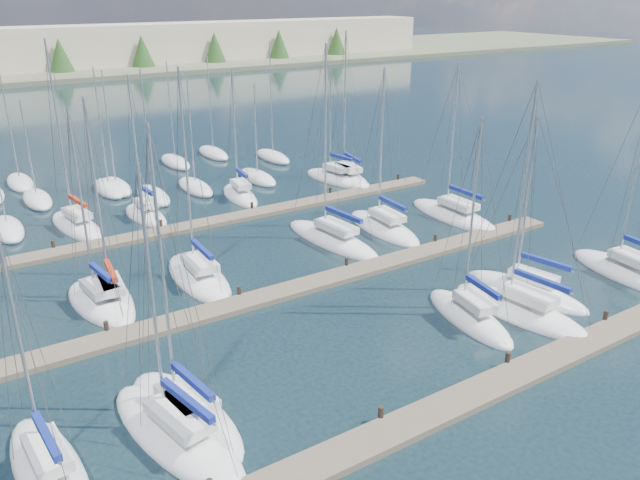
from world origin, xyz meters
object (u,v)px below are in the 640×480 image
sailboat_m (453,215)px  sailboat_d (469,317)px  sailboat_q (334,178)px  sailboat_o (146,215)px  sailboat_k (332,239)px  sailboat_b (176,434)px  sailboat_i (113,299)px  sailboat_h (100,303)px  sailboat_l (384,228)px  sailboat_p (240,195)px  sailboat_a (49,471)px  sailboat_j (199,277)px  sailboat_c (184,415)px  sailboat_g (626,272)px  sailboat_n (77,226)px  sailboat_r (347,178)px  sailboat_e (520,310)px  sailboat_f (526,291)px

sailboat_m → sailboat_d: (-11.49, -13.18, 0.02)m
sailboat_q → sailboat_o: bearing=174.1°
sailboat_k → sailboat_b: bearing=-146.1°
sailboat_i → sailboat_h: size_ratio=1.04×
sailboat_h → sailboat_q: size_ratio=1.09×
sailboat_l → sailboat_q: (4.45, 13.53, -0.00)m
sailboat_l → sailboat_p: bearing=117.6°
sailboat_a → sailboat_q: sailboat_q is taller
sailboat_j → sailboat_h: bearing=-176.3°
sailboat_c → sailboat_b: bearing=-135.0°
sailboat_g → sailboat_n: 40.56m
sailboat_n → sailboat_i: bearing=-103.0°
sailboat_j → sailboat_d: size_ratio=1.15×
sailboat_p → sailboat_r: size_ratio=0.81×
sailboat_e → sailboat_r: bearing=68.1°
sailboat_o → sailboat_r: sailboat_r is taller
sailboat_o → sailboat_r: (20.49, 0.07, -0.01)m
sailboat_g → sailboat_q: 29.11m
sailboat_f → sailboat_a: bearing=168.2°
sailboat_l → sailboat_f: (0.47, -13.61, 0.01)m
sailboat_k → sailboat_n: (-15.43, 13.34, 0.01)m
sailboat_j → sailboat_n: (-4.45, 14.09, 0.02)m
sailboat_f → sailboat_q: (3.97, 27.14, -0.01)m
sailboat_a → sailboat_l: (27.58, 14.06, -0.01)m
sailboat_e → sailboat_b: sailboat_e is taller
sailboat_a → sailboat_b: bearing=-10.9°
sailboat_n → sailboat_q: size_ratio=1.32×
sailboat_c → sailboat_f: 22.34m
sailboat_q → sailboat_b: (-27.08, -28.17, 0.00)m
sailboat_o → sailboat_m: bearing=-37.8°
sailboat_i → sailboat_a: 14.61m
sailboat_q → sailboat_f: bearing=-105.9°
sailboat_j → sailboat_n: 14.78m
sailboat_b → sailboat_c: bearing=41.8°
sailboat_g → sailboat_i: 33.11m
sailboat_c → sailboat_p: bearing=51.9°
sailboat_m → sailboat_o: (-21.49, 13.86, 0.02)m
sailboat_g → sailboat_n: (-28.58, 28.78, 0.02)m
sailboat_h → sailboat_m: sailboat_m is taller
sailboat_d → sailboat_b: sailboat_b is taller
sailboat_p → sailboat_n: sailboat_n is taller
sailboat_a → sailboat_h: size_ratio=0.92×
sailboat_d → sailboat_b: (-17.78, -0.57, -0.02)m
sailboat_l → sailboat_r: size_ratio=0.88×
sailboat_l → sailboat_g: bearing=-57.3°
sailboat_h → sailboat_f: sailboat_h is taller
sailboat_k → sailboat_d: (-0.03, -14.18, 0.00)m
sailboat_i → sailboat_n: 14.31m
sailboat_m → sailboat_b: sailboat_m is taller
sailboat_r → sailboat_b: 39.57m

